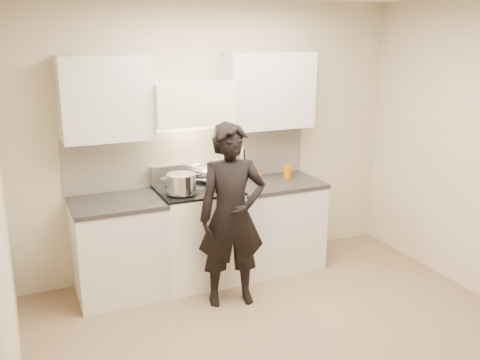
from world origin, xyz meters
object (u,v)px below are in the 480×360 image
counter_right (274,224)px  wok (210,172)px  stove (199,234)px  utensil_crock (243,170)px  person (232,216)px

counter_right → wok: bearing=170.0°
counter_right → wok: size_ratio=2.06×
counter_right → wok: 0.90m
stove → utensil_crock: (0.57, 0.21, 0.55)m
stove → counter_right: 0.83m
counter_right → person: (-0.71, -0.56, 0.37)m
stove → utensil_crock: size_ratio=2.94×
stove → wok: wok is taller
utensil_crock → stove: bearing=-159.9°
stove → utensil_crock: 0.81m
stove → wok: 0.62m
wok → utensil_crock: size_ratio=1.37×
counter_right → wok: (-0.66, 0.12, 0.60)m
wok → utensil_crock: (0.40, 0.09, -0.04)m
utensil_crock → person: size_ratio=0.20×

